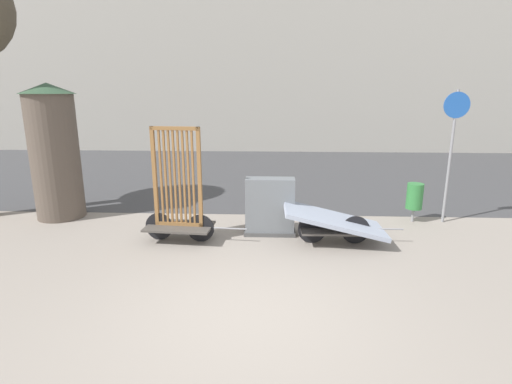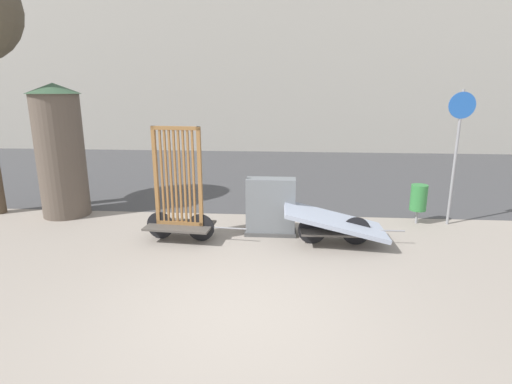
{
  "view_description": "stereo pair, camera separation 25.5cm",
  "coord_description": "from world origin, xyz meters",
  "px_view_note": "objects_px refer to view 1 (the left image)",
  "views": [
    {
      "loc": [
        0.33,
        -4.86,
        2.93
      ],
      "look_at": [
        0.0,
        2.59,
        1.02
      ],
      "focal_mm": 28.0,
      "sensor_mm": 36.0,
      "label": 1
    },
    {
      "loc": [
        0.59,
        -4.84,
        2.93
      ],
      "look_at": [
        0.0,
        2.59,
        1.02
      ],
      "focal_mm": 28.0,
      "sensor_mm": 36.0,
      "label": 2
    }
  ],
  "objects_px": {
    "utility_cabinet": "(270,209)",
    "advertising_column": "(54,151)",
    "bike_cart_with_mattress": "(334,222)",
    "sign_post": "(452,139)",
    "bike_cart_with_bedframe": "(179,204)",
    "trash_bin": "(415,196)"
  },
  "relations": [
    {
      "from": "sign_post",
      "to": "advertising_column",
      "type": "height_order",
      "value": "advertising_column"
    },
    {
      "from": "utility_cabinet",
      "to": "advertising_column",
      "type": "height_order",
      "value": "advertising_column"
    },
    {
      "from": "bike_cart_with_bedframe",
      "to": "utility_cabinet",
      "type": "relative_size",
      "value": 1.9
    },
    {
      "from": "bike_cart_with_mattress",
      "to": "advertising_column",
      "type": "xyz_separation_m",
      "value": [
        -6.22,
        1.42,
        1.15
      ]
    },
    {
      "from": "bike_cart_with_mattress",
      "to": "utility_cabinet",
      "type": "distance_m",
      "value": 1.35
    },
    {
      "from": "trash_bin",
      "to": "sign_post",
      "type": "height_order",
      "value": "sign_post"
    },
    {
      "from": "bike_cart_with_bedframe",
      "to": "bike_cart_with_mattress",
      "type": "height_order",
      "value": "bike_cart_with_bedframe"
    },
    {
      "from": "bike_cart_with_bedframe",
      "to": "sign_post",
      "type": "relative_size",
      "value": 0.77
    },
    {
      "from": "bike_cart_with_bedframe",
      "to": "sign_post",
      "type": "height_order",
      "value": "sign_post"
    },
    {
      "from": "trash_bin",
      "to": "advertising_column",
      "type": "height_order",
      "value": "advertising_column"
    },
    {
      "from": "bike_cart_with_bedframe",
      "to": "utility_cabinet",
      "type": "bearing_deg",
      "value": 19.16
    },
    {
      "from": "bike_cart_with_bedframe",
      "to": "advertising_column",
      "type": "height_order",
      "value": "advertising_column"
    },
    {
      "from": "advertising_column",
      "to": "trash_bin",
      "type": "bearing_deg",
      "value": 0.0
    },
    {
      "from": "bike_cart_with_mattress",
      "to": "advertising_column",
      "type": "distance_m",
      "value": 6.49
    },
    {
      "from": "bike_cart_with_mattress",
      "to": "utility_cabinet",
      "type": "height_order",
      "value": "utility_cabinet"
    },
    {
      "from": "sign_post",
      "to": "utility_cabinet",
      "type": "bearing_deg",
      "value": -166.39
    },
    {
      "from": "utility_cabinet",
      "to": "advertising_column",
      "type": "xyz_separation_m",
      "value": [
        -4.96,
        0.96,
        1.02
      ]
    },
    {
      "from": "bike_cart_with_mattress",
      "to": "sign_post",
      "type": "xyz_separation_m",
      "value": [
        2.69,
        1.42,
        1.47
      ]
    },
    {
      "from": "utility_cabinet",
      "to": "sign_post",
      "type": "relative_size",
      "value": 0.4
    },
    {
      "from": "utility_cabinet",
      "to": "trash_bin",
      "type": "bearing_deg",
      "value": 16.42
    },
    {
      "from": "bike_cart_with_bedframe",
      "to": "trash_bin",
      "type": "xyz_separation_m",
      "value": [
        5.06,
        1.42,
        -0.17
      ]
    },
    {
      "from": "bike_cart_with_mattress",
      "to": "trash_bin",
      "type": "bearing_deg",
      "value": 34.33
    }
  ]
}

